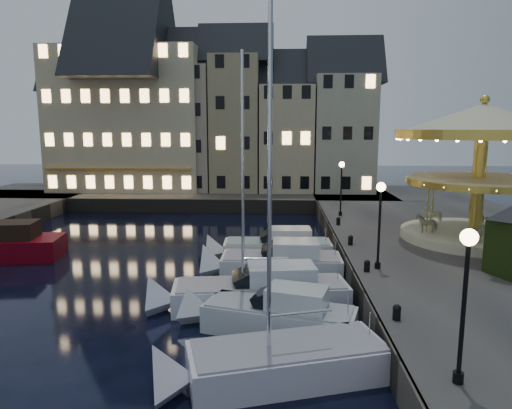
# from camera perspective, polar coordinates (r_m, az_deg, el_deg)

# --- Properties ---
(ground) EXTENTS (160.00, 160.00, 0.00)m
(ground) POSITION_cam_1_polar(r_m,az_deg,el_deg) (21.99, -3.72, -11.71)
(ground) COLOR black
(ground) RESTS_ON ground
(quay_east) EXTENTS (16.00, 56.00, 1.30)m
(quay_east) POSITION_cam_1_polar(r_m,az_deg,el_deg) (29.71, 25.84, -5.70)
(quay_east) COLOR #474442
(quay_east) RESTS_ON ground
(quay_north) EXTENTS (44.00, 12.00, 1.30)m
(quay_north) POSITION_cam_1_polar(r_m,az_deg,el_deg) (50.01, -9.19, 0.97)
(quay_north) COLOR #474442
(quay_north) RESTS_ON ground
(quaywall_e) EXTENTS (0.15, 44.00, 1.30)m
(quaywall_e) POSITION_cam_1_polar(r_m,az_deg,el_deg) (27.59, 10.27, -6.00)
(quaywall_e) COLOR #47423A
(quaywall_e) RESTS_ON ground
(quaywall_n) EXTENTS (48.00, 0.15, 1.30)m
(quaywall_n) POSITION_cam_1_polar(r_m,az_deg,el_deg) (43.81, -8.26, -0.21)
(quaywall_n) COLOR #47423A
(quaywall_n) RESTS_ON ground
(streetlamp_a) EXTENTS (0.44, 0.44, 4.17)m
(streetlamp_a) POSITION_cam_1_polar(r_m,az_deg,el_deg) (12.94, 24.71, -9.06)
(streetlamp_a) COLOR black
(streetlamp_a) RESTS_ON quay_east
(streetlamp_b) EXTENTS (0.44, 0.44, 4.17)m
(streetlamp_b) POSITION_cam_1_polar(r_m,az_deg,el_deg) (22.24, 15.23, -1.02)
(streetlamp_b) COLOR black
(streetlamp_b) RESTS_ON quay_east
(streetlamp_c) EXTENTS (0.44, 0.44, 4.17)m
(streetlamp_c) POSITION_cam_1_polar(r_m,az_deg,el_deg) (35.41, 10.62, 2.95)
(streetlamp_c) COLOR black
(streetlamp_c) RESTS_ON quay_east
(bollard_a) EXTENTS (0.30, 0.30, 0.57)m
(bollard_a) POSITION_cam_1_polar(r_m,az_deg,el_deg) (17.14, 17.19, -12.67)
(bollard_a) COLOR black
(bollard_a) RESTS_ON quay_east
(bollard_b) EXTENTS (0.30, 0.30, 0.57)m
(bollard_b) POSITION_cam_1_polar(r_m,az_deg,el_deg) (22.20, 13.71, -7.39)
(bollard_b) COLOR black
(bollard_b) RESTS_ON quay_east
(bollard_c) EXTENTS (0.30, 0.30, 0.57)m
(bollard_c) POSITION_cam_1_polar(r_m,az_deg,el_deg) (26.96, 11.74, -4.33)
(bollard_c) COLOR black
(bollard_c) RESTS_ON quay_east
(bollard_d) EXTENTS (0.30, 0.30, 0.57)m
(bollard_d) POSITION_cam_1_polar(r_m,az_deg,el_deg) (32.27, 10.26, -2.01)
(bollard_d) COLOR black
(bollard_d) RESTS_ON quay_east
(townhouse_na) EXTENTS (5.50, 8.00, 12.80)m
(townhouse_na) POSITION_cam_1_polar(r_m,az_deg,el_deg) (54.93, -20.90, 8.69)
(townhouse_na) COLOR gray
(townhouse_na) RESTS_ON quay_north
(townhouse_nb) EXTENTS (6.16, 8.00, 13.80)m
(townhouse_nb) POSITION_cam_1_polar(r_m,az_deg,el_deg) (52.99, -15.46, 9.50)
(townhouse_nb) COLOR slate
(townhouse_nb) RESTS_ON quay_north
(townhouse_nc) EXTENTS (6.82, 8.00, 14.80)m
(townhouse_nc) POSITION_cam_1_polar(r_m,az_deg,el_deg) (51.44, -8.97, 10.29)
(townhouse_nc) COLOR tan
(townhouse_nc) RESTS_ON quay_north
(townhouse_nd) EXTENTS (5.50, 8.00, 15.80)m
(townhouse_nd) POSITION_cam_1_polar(r_m,az_deg,el_deg) (50.60, -2.48, 10.98)
(townhouse_nd) COLOR #9C8F69
(townhouse_nd) RESTS_ON quay_north
(townhouse_ne) EXTENTS (6.16, 8.00, 12.80)m
(townhouse_ne) POSITION_cam_1_polar(r_m,az_deg,el_deg) (50.37, 3.80, 9.26)
(townhouse_ne) COLOR tan
(townhouse_ne) RESTS_ON quay_north
(townhouse_nf) EXTENTS (6.82, 8.00, 13.80)m
(townhouse_nf) POSITION_cam_1_polar(r_m,az_deg,el_deg) (50.83, 10.74, 9.69)
(townhouse_nf) COLOR #ABA88F
(townhouse_nf) RESTS_ON quay_north
(hotel_corner) EXTENTS (17.60, 9.00, 16.80)m
(hotel_corner) POSITION_cam_1_polar(r_m,az_deg,el_deg) (53.01, -15.48, 11.12)
(hotel_corner) COLOR beige
(hotel_corner) RESTS_ON quay_north
(motorboat_a) EXTENTS (7.42, 4.29, 12.33)m
(motorboat_a) POSITION_cam_1_polar(r_m,az_deg,el_deg) (15.33, 1.81, -19.40)
(motorboat_a) COLOR silver
(motorboat_a) RESTS_ON ground
(motorboat_b) EXTENTS (6.96, 3.63, 2.15)m
(motorboat_b) POSITION_cam_1_polar(r_m,az_deg,el_deg) (18.46, 1.58, -13.82)
(motorboat_b) COLOR silver
(motorboat_b) RESTS_ON ground
(motorboat_c) EXTENTS (8.90, 3.37, 11.76)m
(motorboat_c) POSITION_cam_1_polar(r_m,az_deg,el_deg) (20.76, -0.55, -11.00)
(motorboat_c) COLOR silver
(motorboat_c) RESTS_ON ground
(motorboat_d) EXTENTS (7.52, 2.49, 2.15)m
(motorboat_d) POSITION_cam_1_polar(r_m,az_deg,el_deg) (25.11, 2.20, -7.43)
(motorboat_d) COLOR silver
(motorboat_d) RESTS_ON ground
(motorboat_e) EXTENTS (7.61, 2.41, 2.15)m
(motorboat_e) POSITION_cam_1_polar(r_m,az_deg,el_deg) (28.16, 1.85, -5.56)
(motorboat_e) COLOR silver
(motorboat_e) RESTS_ON ground
(carousel) EXTENTS (9.77, 9.77, 8.55)m
(carousel) POSITION_cam_1_polar(r_m,az_deg,el_deg) (29.91, 26.35, 6.57)
(carousel) COLOR beige
(carousel) RESTS_ON quay_east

